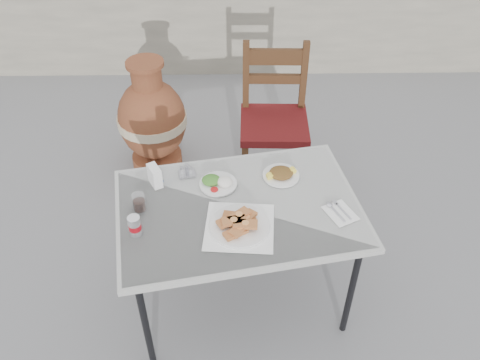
{
  "coord_description": "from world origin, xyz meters",
  "views": [
    {
      "loc": [
        -0.16,
        -1.83,
        2.34
      ],
      "look_at": [
        -0.13,
        -0.06,
        0.81
      ],
      "focal_mm": 38.0,
      "sensor_mm": 36.0,
      "label": 1
    }
  ],
  "objects_px": {
    "terracotta_urn": "(152,120)",
    "soda_can": "(135,226)",
    "cafe_table": "(239,214)",
    "chair": "(274,119)",
    "pide_plate": "(239,223)",
    "condiment_caddy": "(187,172)",
    "napkin_holder": "(155,176)",
    "salad_rice_plate": "(218,182)",
    "salad_chopped_plate": "(281,174)",
    "cola_glass": "(139,203)"
  },
  "relations": [
    {
      "from": "cafe_table",
      "to": "napkin_holder",
      "type": "relative_size",
      "value": 11.85
    },
    {
      "from": "salad_rice_plate",
      "to": "chair",
      "type": "distance_m",
      "value": 0.94
    },
    {
      "from": "pide_plate",
      "to": "napkin_holder",
      "type": "height_order",
      "value": "napkin_holder"
    },
    {
      "from": "pide_plate",
      "to": "condiment_caddy",
      "type": "height_order",
      "value": "pide_plate"
    },
    {
      "from": "pide_plate",
      "to": "terracotta_urn",
      "type": "distance_m",
      "value": 1.47
    },
    {
      "from": "cafe_table",
      "to": "salad_rice_plate",
      "type": "bearing_deg",
      "value": 122.94
    },
    {
      "from": "salad_rice_plate",
      "to": "condiment_caddy",
      "type": "bearing_deg",
      "value": 153.06
    },
    {
      "from": "salad_chopped_plate",
      "to": "terracotta_urn",
      "type": "xyz_separation_m",
      "value": [
        -0.79,
        0.96,
        -0.32
      ]
    },
    {
      "from": "chair",
      "to": "pide_plate",
      "type": "bearing_deg",
      "value": -100.12
    },
    {
      "from": "salad_rice_plate",
      "to": "chair",
      "type": "xyz_separation_m",
      "value": [
        0.34,
        0.85,
        -0.21
      ]
    },
    {
      "from": "cafe_table",
      "to": "terracotta_urn",
      "type": "distance_m",
      "value": 1.34
    },
    {
      "from": "cafe_table",
      "to": "pide_plate",
      "type": "xyz_separation_m",
      "value": [
        0.0,
        -0.13,
        0.08
      ]
    },
    {
      "from": "salad_chopped_plate",
      "to": "cola_glass",
      "type": "distance_m",
      "value": 0.71
    },
    {
      "from": "cafe_table",
      "to": "terracotta_urn",
      "type": "relative_size",
      "value": 1.53
    },
    {
      "from": "cola_glass",
      "to": "napkin_holder",
      "type": "distance_m",
      "value": 0.18
    },
    {
      "from": "pide_plate",
      "to": "cola_glass",
      "type": "relative_size",
      "value": 3.76
    },
    {
      "from": "cola_glass",
      "to": "terracotta_urn",
      "type": "relative_size",
      "value": 0.11
    },
    {
      "from": "pide_plate",
      "to": "chair",
      "type": "height_order",
      "value": "chair"
    },
    {
      "from": "napkin_holder",
      "to": "terracotta_urn",
      "type": "distance_m",
      "value": 1.09
    },
    {
      "from": "soda_can",
      "to": "condiment_caddy",
      "type": "bearing_deg",
      "value": 63.67
    },
    {
      "from": "condiment_caddy",
      "to": "terracotta_urn",
      "type": "relative_size",
      "value": 0.11
    },
    {
      "from": "soda_can",
      "to": "chair",
      "type": "xyz_separation_m",
      "value": [
        0.7,
        1.17,
        -0.24
      ]
    },
    {
      "from": "salad_chopped_plate",
      "to": "napkin_holder",
      "type": "height_order",
      "value": "napkin_holder"
    },
    {
      "from": "salad_rice_plate",
      "to": "salad_chopped_plate",
      "type": "xyz_separation_m",
      "value": [
        0.32,
        0.06,
        -0.0
      ]
    },
    {
      "from": "condiment_caddy",
      "to": "chair",
      "type": "relative_size",
      "value": 0.1
    },
    {
      "from": "salad_rice_plate",
      "to": "chair",
      "type": "height_order",
      "value": "chair"
    },
    {
      "from": "terracotta_urn",
      "to": "napkin_holder",
      "type": "bearing_deg",
      "value": -80.51
    },
    {
      "from": "salad_chopped_plate",
      "to": "terracotta_urn",
      "type": "distance_m",
      "value": 1.29
    },
    {
      "from": "soda_can",
      "to": "condiment_caddy",
      "type": "xyz_separation_m",
      "value": [
        0.2,
        0.4,
        -0.03
      ]
    },
    {
      "from": "soda_can",
      "to": "cola_glass",
      "type": "relative_size",
      "value": 1.15
    },
    {
      "from": "cafe_table",
      "to": "chair",
      "type": "distance_m",
      "value": 1.04
    },
    {
      "from": "salad_chopped_plate",
      "to": "condiment_caddy",
      "type": "height_order",
      "value": "condiment_caddy"
    },
    {
      "from": "salad_rice_plate",
      "to": "napkin_holder",
      "type": "xyz_separation_m",
      "value": [
        -0.3,
        0.01,
        0.04
      ]
    },
    {
      "from": "salad_chopped_plate",
      "to": "condiment_caddy",
      "type": "xyz_separation_m",
      "value": [
        -0.47,
        0.02,
        0.0
      ]
    },
    {
      "from": "pide_plate",
      "to": "salad_chopped_plate",
      "type": "bearing_deg",
      "value": 58.56
    },
    {
      "from": "soda_can",
      "to": "terracotta_urn",
      "type": "bearing_deg",
      "value": 95.03
    },
    {
      "from": "condiment_caddy",
      "to": "chair",
      "type": "bearing_deg",
      "value": 57.07
    },
    {
      "from": "salad_chopped_plate",
      "to": "napkin_holder",
      "type": "bearing_deg",
      "value": -175.43
    },
    {
      "from": "salad_rice_plate",
      "to": "cafe_table",
      "type": "bearing_deg",
      "value": -57.06
    },
    {
      "from": "condiment_caddy",
      "to": "napkin_holder",
      "type": "bearing_deg",
      "value": -154.92
    },
    {
      "from": "soda_can",
      "to": "cafe_table",
      "type": "bearing_deg",
      "value": 20.16
    },
    {
      "from": "cafe_table",
      "to": "salad_chopped_plate",
      "type": "xyz_separation_m",
      "value": [
        0.21,
        0.21,
        0.06
      ]
    },
    {
      "from": "cafe_table",
      "to": "chair",
      "type": "xyz_separation_m",
      "value": [
        0.24,
        1.0,
        -0.14
      ]
    },
    {
      "from": "cola_glass",
      "to": "chair",
      "type": "bearing_deg",
      "value": 55.36
    },
    {
      "from": "salad_rice_plate",
      "to": "napkin_holder",
      "type": "distance_m",
      "value": 0.31
    },
    {
      "from": "cola_glass",
      "to": "napkin_holder",
      "type": "relative_size",
      "value": 0.82
    },
    {
      "from": "terracotta_urn",
      "to": "soda_can",
      "type": "bearing_deg",
      "value": -84.97
    },
    {
      "from": "salad_chopped_plate",
      "to": "condiment_caddy",
      "type": "bearing_deg",
      "value": 177.59
    },
    {
      "from": "pide_plate",
      "to": "soda_can",
      "type": "height_order",
      "value": "soda_can"
    },
    {
      "from": "salad_rice_plate",
      "to": "cola_glass",
      "type": "relative_size",
      "value": 2.13
    }
  ]
}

